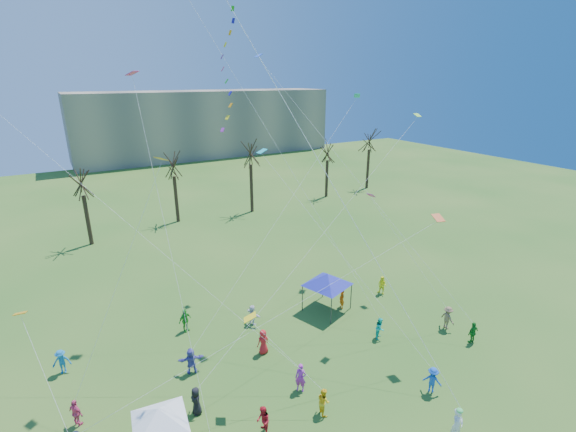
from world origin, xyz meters
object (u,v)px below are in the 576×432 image
distant_building (207,123)px  hero_kite_flyer (457,426)px  big_box_kite (232,67)px  canopy_tent_blue (327,279)px  canopy_tent_white (159,415)px

distant_building → hero_kite_flyer: size_ratio=29.16×
distant_building → hero_kite_flyer: (-17.74, -85.09, -6.47)m
distant_building → big_box_kite: size_ratio=2.48×
hero_kite_flyer → big_box_kite: big_box_kite is taller
hero_kite_flyer → distant_building: bearing=70.9°
canopy_tent_blue → hero_kite_flyer: bearing=-96.9°
hero_kite_flyer → canopy_tent_white: size_ratio=0.57×
hero_kite_flyer → canopy_tent_blue: 13.85m
big_box_kite → canopy_tent_blue: (8.74, 3.08, -15.73)m
distant_building → canopy_tent_blue: size_ratio=14.60×
distant_building → canopy_tent_blue: (-16.09, -71.44, -4.74)m
canopy_tent_blue → canopy_tent_white: bearing=-156.5°
distant_building → canopy_tent_white: size_ratio=16.61×
hero_kite_flyer → canopy_tent_blue: bearing=75.8°
big_box_kite → canopy_tent_blue: big_box_kite is taller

